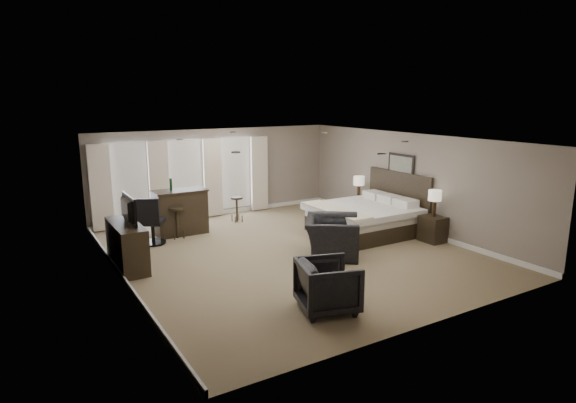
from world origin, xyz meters
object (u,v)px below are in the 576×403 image
lamp_far (359,187)px  dresser (127,246)px  bar_stool_right (237,209)px  bar_stool_left (177,223)px  armchair_far (328,284)px  bed (367,204)px  desk_chair (152,220)px  tv (125,220)px  nightstand_near (433,229)px  lamp_near (434,203)px  armchair_near (332,230)px  bar_counter (180,212)px  nightstand_far (358,208)px

lamp_far → dresser: lamp_far is taller
bar_stool_right → bar_stool_left: bearing=-160.3°
armchair_far → bar_stool_left: bearing=24.7°
bed → bar_stool_left: size_ratio=3.02×
lamp_far → desk_chair: size_ratio=0.56×
tv → bar_stool_left: size_ratio=1.28×
armchair_far → lamp_far: bearing=-27.1°
nightstand_near → lamp_near: bearing=0.0°
nightstand_near → armchair_far: bearing=-157.5°
bed → armchair_near: 2.13m
bar_stool_left → bar_stool_right: (1.99, 0.71, -0.04)m
tv → bar_stool_left: tv is taller
nightstand_near → bar_counter: (-5.12, 3.89, 0.27)m
armchair_near → armchair_far: armchair_near is taller
armchair_near → bar_stool_right: bearing=45.1°
nightstand_near → desk_chair: desk_chair is taller
lamp_near → bar_stool_right: size_ratio=0.90×
nightstand_near → lamp_far: lamp_far is taller
armchair_near → bar_counter: bar_counter is taller
nightstand_far → dresser: size_ratio=0.35×
nightstand_far → bar_stool_right: bar_stool_right is taller
armchair_near → desk_chair: 4.37m
dresser → bar_counter: bar_counter is taller
bar_stool_left → lamp_near: bearing=-33.7°
armchair_far → bar_stool_left: (-0.79, 5.43, -0.08)m
nightstand_near → lamp_near: size_ratio=0.98×
nightstand_near → bar_stool_left: 6.41m
tv → lamp_near: bearing=-106.1°
bar_counter → lamp_far: bearing=-11.0°
armchair_far → armchair_near: bearing=-21.0°
dresser → lamp_near: bearing=-16.1°
dresser → tv: (0.00, 0.00, 0.54)m
bed → bar_stool_right: bearing=131.0°
lamp_far → tv: size_ratio=0.65×
bar_counter → bar_stool_left: 0.44m
nightstand_near → armchair_near: (-2.76, 0.44, 0.26)m
bed → bar_counter: bed is taller
lamp_near → dresser: lamp_near is taller
nightstand_near → bar_counter: bar_counter is taller
bed → nightstand_far: size_ratio=4.26×
lamp_near → desk_chair: bearing=150.7°
nightstand_near → dresser: dresser is taller
armchair_far → bar_counter: (-0.58, 5.77, 0.11)m
bar_stool_left → desk_chair: bearing=-165.0°
dresser → tv: bearing=0.0°
bed → bar_stool_left: (-4.44, 2.10, -0.37)m
bar_stool_right → lamp_near: bearing=-52.0°
nightstand_far → armchair_near: (-2.76, -2.46, 0.30)m
bar_counter → nightstand_far: bearing=-11.0°
armchair_far → bar_stool_left: armchair_far is taller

